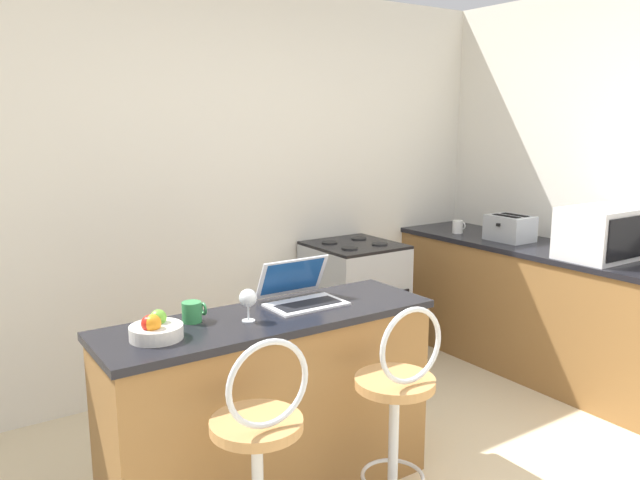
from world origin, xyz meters
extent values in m
cube|color=silver|center=(0.00, 2.27, 1.30)|extent=(12.00, 0.06, 2.60)
cube|color=olive|center=(-0.46, 0.85, 0.43)|extent=(1.50, 0.45, 0.86)
cube|color=black|center=(-0.46, 0.85, 0.88)|extent=(1.53, 0.48, 0.03)
cube|color=olive|center=(1.84, 0.87, 0.43)|extent=(0.59, 2.74, 0.86)
cube|color=black|center=(1.84, 0.87, 0.88)|extent=(0.62, 2.77, 0.03)
cylinder|color=#B7844C|center=(-0.78, 0.38, 0.67)|extent=(0.34, 0.34, 0.04)
torus|color=silver|center=(-0.78, 0.28, 0.86)|extent=(0.32, 0.02, 0.32)
cylinder|color=silver|center=(-0.13, 0.38, 0.33)|extent=(0.04, 0.04, 0.65)
torus|color=silver|center=(-0.13, 0.38, 0.23)|extent=(0.28, 0.28, 0.02)
cylinder|color=#B7844C|center=(-0.13, 0.38, 0.67)|extent=(0.34, 0.34, 0.04)
torus|color=silver|center=(-0.13, 0.28, 0.86)|extent=(0.32, 0.02, 0.32)
cube|color=silver|center=(-0.24, 0.88, 0.90)|extent=(0.36, 0.22, 0.01)
cube|color=black|center=(-0.24, 0.86, 0.91)|extent=(0.30, 0.12, 0.00)
cube|color=silver|center=(-0.24, 1.00, 1.01)|extent=(0.36, 0.10, 0.19)
cube|color=#19478C|center=(-0.24, 1.00, 1.01)|extent=(0.31, 0.08, 0.16)
cube|color=silver|center=(1.82, 0.70, 1.05)|extent=(0.53, 0.36, 0.32)
cube|color=black|center=(1.77, 0.51, 1.05)|extent=(0.37, 0.01, 0.26)
cube|color=#9EA3A8|center=(1.82, 1.39, 0.98)|extent=(0.23, 0.30, 0.18)
cube|color=black|center=(1.77, 1.39, 1.08)|extent=(0.05, 0.21, 0.00)
cube|color=black|center=(1.86, 1.39, 1.08)|extent=(0.05, 0.21, 0.00)
cube|color=black|center=(1.69, 1.39, 1.02)|extent=(0.02, 0.02, 0.02)
cube|color=#9EA3A8|center=(0.83, 1.92, 0.44)|extent=(0.58, 0.59, 0.87)
cube|color=black|center=(0.83, 1.62, 0.40)|extent=(0.49, 0.01, 0.39)
cube|color=black|center=(0.83, 1.92, 0.88)|extent=(0.58, 0.59, 0.02)
cylinder|color=black|center=(0.70, 1.81, 0.90)|extent=(0.11, 0.11, 0.01)
cylinder|color=black|center=(0.96, 1.81, 0.90)|extent=(0.11, 0.11, 0.01)
cylinder|color=black|center=(0.70, 2.04, 0.90)|extent=(0.11, 0.11, 0.01)
cylinder|color=black|center=(0.96, 2.04, 0.90)|extent=(0.11, 0.11, 0.01)
cylinder|color=white|center=(1.73, 1.81, 0.94)|extent=(0.08, 0.08, 0.10)
torus|color=white|center=(1.78, 1.81, 0.95)|extent=(0.01, 0.06, 0.06)
cylinder|color=#338447|center=(-0.78, 0.95, 0.94)|extent=(0.08, 0.08, 0.09)
torus|color=#338447|center=(-0.73, 0.95, 0.94)|extent=(0.01, 0.06, 0.06)
cylinder|color=silver|center=(-0.98, 0.83, 0.92)|extent=(0.21, 0.21, 0.05)
sphere|color=red|center=(-1.01, 0.81, 0.97)|extent=(0.07, 0.07, 0.07)
sphere|color=orange|center=(-1.00, 0.81, 0.97)|extent=(0.07, 0.07, 0.07)
sphere|color=#66B233|center=(-0.96, 0.86, 0.97)|extent=(0.07, 0.07, 0.07)
cylinder|color=silver|center=(-0.58, 0.82, 0.90)|extent=(0.06, 0.06, 0.00)
cylinder|color=silver|center=(-0.58, 0.82, 0.93)|extent=(0.01, 0.01, 0.07)
sphere|color=silver|center=(-0.58, 0.82, 1.00)|extent=(0.08, 0.08, 0.08)
camera|label=1|loc=(-1.76, -1.47, 1.75)|focal=35.00mm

